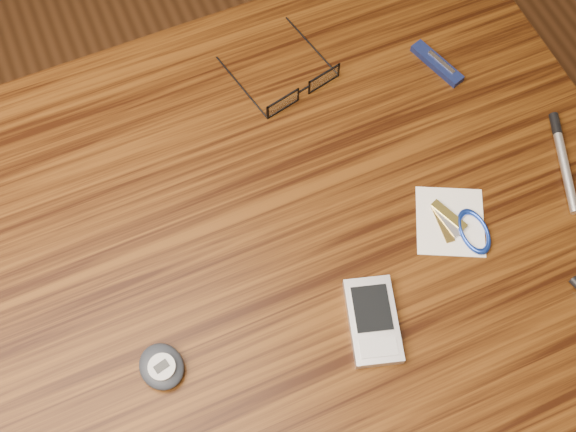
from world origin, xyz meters
The scene contains 8 objects.
ground centered at (0.00, 0.00, 0.00)m, with size 3.80×3.80×0.00m, color #472814.
desk centered at (0.00, 0.00, 0.65)m, with size 1.00×0.70×0.75m.
eyeglasses centered at (0.16, 0.18, 0.76)m, with size 0.14×0.14×0.03m.
pda_phone centered at (0.11, -0.14, 0.76)m, with size 0.08×0.11×0.02m.
pedometer centered at (-0.13, -0.09, 0.76)m, with size 0.06×0.06×0.02m.
notepad_keys centered at (0.26, -0.07, 0.75)m, with size 0.11×0.12×0.01m.
pocket_knife centered at (0.35, 0.15, 0.76)m, with size 0.04×0.08×0.01m.
silver_pen centered at (0.42, -0.04, 0.76)m, with size 0.06×0.13×0.01m.
Camera 1 is at (-0.07, -0.32, 1.54)m, focal length 45.00 mm.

